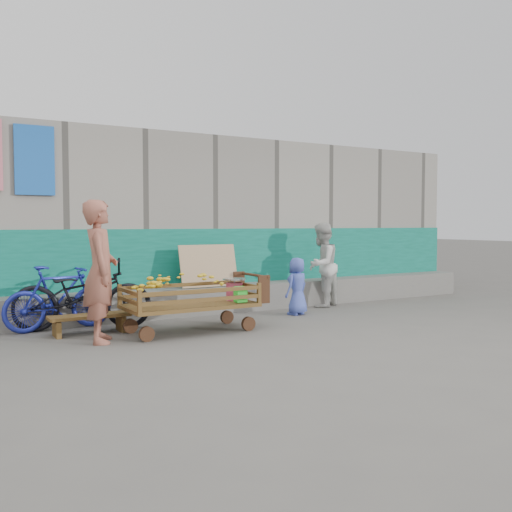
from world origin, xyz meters
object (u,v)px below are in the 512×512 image
woman (322,265)px  bicycle_dark (82,294)px  vendor_man (100,271)px  bicycle_blue (59,298)px  bench (90,320)px  child (297,286)px  banana_cart (188,292)px

woman → bicycle_dark: (-4.24, -0.10, -0.25)m
vendor_man → bicycle_blue: size_ratio=1.18×
bench → woman: size_ratio=0.71×
woman → child: size_ratio=1.61×
banana_cart → bicycle_blue: bearing=144.6°
child → bicycle_blue: bearing=-27.0°
woman → child: woman is taller
woman → vendor_man: bearing=-14.6°
banana_cart → bicycle_dark: bicycle_dark is taller
child → bicycle_dark: size_ratio=0.49×
vendor_man → woman: size_ratio=1.19×
bench → bicycle_blue: 0.65m
vendor_man → bicycle_dark: size_ratio=0.94×
banana_cart → bicycle_blue: bicycle_blue is taller
woman → child: (-0.89, -0.52, -0.28)m
bench → vendor_man: size_ratio=0.60×
bench → bicycle_blue: bearing=119.6°
bicycle_blue → child: bearing=-104.6°
bicycle_blue → bicycle_dark: bearing=-121.5°
vendor_man → bicycle_dark: (0.00, 0.97, -0.39)m
vendor_man → child: bearing=-65.0°
vendor_man → bicycle_dark: bearing=15.7°
bench → bicycle_dark: size_ratio=0.56×
vendor_man → banana_cart: bearing=-72.0°
banana_cart → woman: (3.04, 1.02, 0.19)m
vendor_man → child: 3.42m
vendor_man → child: vendor_man is taller
banana_cart → woman: size_ratio=1.29×
woman → child: bearing=1.7°
banana_cart → bench: banana_cart is taller
bench → bicycle_dark: 0.48m
bicycle_blue → vendor_man: bearing=-171.3°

